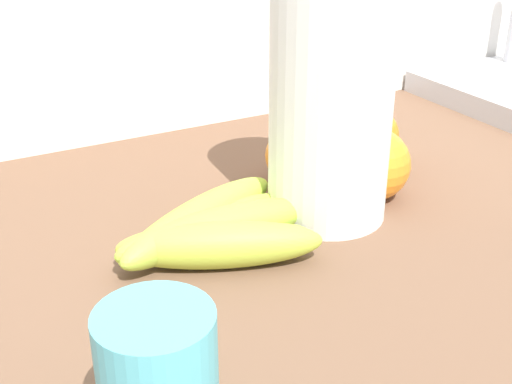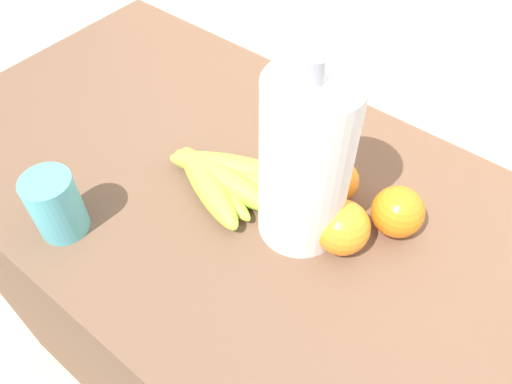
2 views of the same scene
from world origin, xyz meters
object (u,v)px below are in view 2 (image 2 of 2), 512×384
orange_right (398,212)px  paper_towel_roll (305,164)px  banana_bunch (222,178)px  orange_front (337,181)px  mug (56,205)px  orange_back_right (342,227)px

orange_right → paper_towel_roll: size_ratio=0.26×
banana_bunch → orange_right: size_ratio=2.77×
banana_bunch → paper_towel_roll: bearing=6.1°
orange_front → orange_right: bearing=-0.4°
orange_front → mug: (-0.28, -0.30, 0.02)m
orange_back_right → orange_front: bearing=125.9°
orange_front → orange_back_right: (0.05, -0.07, 0.01)m
mug → paper_towel_roll: bearing=39.3°
banana_bunch → orange_back_right: size_ratio=2.66×
orange_front → paper_towel_roll: paper_towel_roll is taller
banana_bunch → orange_right: orange_right is taller
orange_right → mug: mug is taller
orange_front → orange_back_right: orange_back_right is taller
paper_towel_roll → mug: (-0.27, -0.22, -0.08)m
orange_back_right → paper_towel_roll: 0.11m
banana_bunch → mug: size_ratio=2.06×
banana_bunch → orange_back_right: 0.20m
orange_front → mug: size_ratio=0.65×
orange_right → paper_towel_roll: bearing=-144.0°
banana_bunch → mug: 0.24m
orange_back_right → paper_towel_roll: (-0.06, -0.01, 0.09)m
banana_bunch → orange_front: bearing=33.2°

